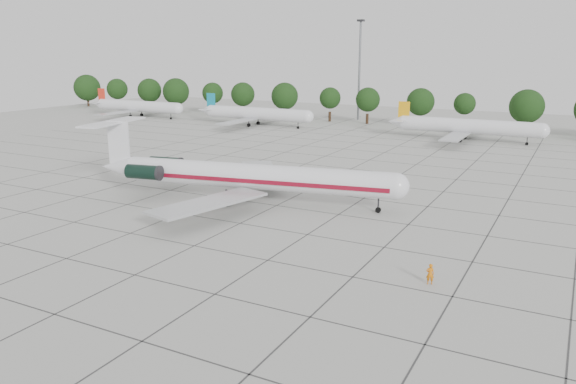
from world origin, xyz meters
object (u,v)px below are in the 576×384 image
at_px(bg_airliner_c, 467,127).
at_px(floodlight_mast, 360,64).
at_px(main_airliner, 238,175).
at_px(bg_airliner_a, 138,106).
at_px(bg_airliner_b, 256,114).
at_px(ground_crew, 430,274).

height_order(bg_airliner_c, floodlight_mast, floodlight_mast).
relative_size(main_airliner, bg_airliner_a, 1.38).
xyz_separation_m(main_airliner, bg_airliner_c, (15.42, 61.16, -0.36)).
bearing_deg(bg_airliner_b, bg_airliner_a, 179.29).
distance_m(main_airliner, bg_airliner_a, 95.24).
xyz_separation_m(bg_airliner_c, floodlight_mast, (-32.40, 23.31, 11.37)).
bearing_deg(floodlight_mast, bg_airliner_c, -35.73).
height_order(bg_airliner_b, floodlight_mast, floodlight_mast).
distance_m(main_airliner, bg_airliner_b, 70.23).
xyz_separation_m(main_airliner, bg_airliner_b, (-34.38, 61.24, -0.36)).
relative_size(bg_airliner_c, floodlight_mast, 1.11).
xyz_separation_m(bg_airliner_b, floodlight_mast, (17.40, 23.23, 11.37)).
distance_m(ground_crew, bg_airliner_a, 124.99).
bearing_deg(bg_airliner_b, floodlight_mast, 53.17).
height_order(ground_crew, bg_airliner_b, bg_airliner_b).
bearing_deg(bg_airliner_c, bg_airliner_b, 179.91).
xyz_separation_m(bg_airliner_a, floodlight_mast, (55.55, 22.76, 11.37)).
bearing_deg(main_airliner, floodlight_mast, 90.36).
height_order(ground_crew, floodlight_mast, floodlight_mast).
bearing_deg(bg_airliner_b, ground_crew, -50.84).
height_order(main_airliner, bg_airliner_c, main_airliner).
distance_m(bg_airliner_c, floodlight_mast, 41.50).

